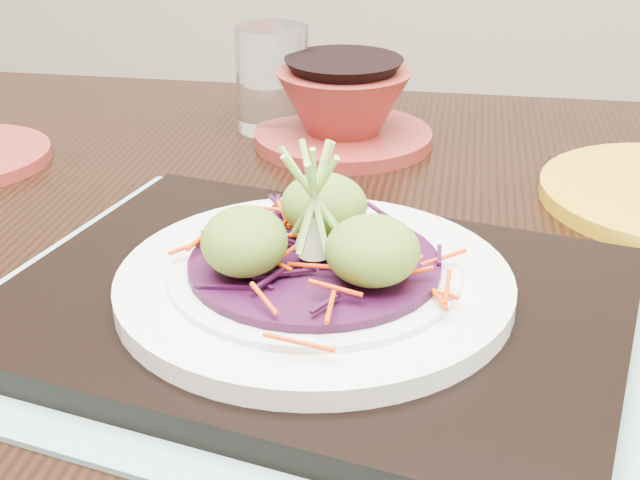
# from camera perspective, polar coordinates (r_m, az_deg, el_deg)

# --- Properties ---
(dining_table) EXTENTS (1.31, 0.88, 0.82)m
(dining_table) POSITION_cam_1_polar(r_m,az_deg,el_deg) (0.63, 3.12, -11.53)
(dining_table) COLOR black
(dining_table) RESTS_ON ground
(placemat) EXTENTS (0.46, 0.40, 0.00)m
(placemat) POSITION_cam_1_polar(r_m,az_deg,el_deg) (0.53, -0.35, -5.08)
(placemat) COLOR #87AEA3
(placemat) RESTS_ON dining_table
(serving_tray) EXTENTS (0.40, 0.34, 0.02)m
(serving_tray) POSITION_cam_1_polar(r_m,az_deg,el_deg) (0.52, -0.35, -4.17)
(serving_tray) COLOR black
(serving_tray) RESTS_ON placemat
(white_plate) EXTENTS (0.23, 0.23, 0.02)m
(white_plate) POSITION_cam_1_polar(r_m,az_deg,el_deg) (0.51, -0.36, -2.67)
(white_plate) COLOR silver
(white_plate) RESTS_ON serving_tray
(cabbage_bed) EXTENTS (0.14, 0.14, 0.01)m
(cabbage_bed) POSITION_cam_1_polar(r_m,az_deg,el_deg) (0.51, -0.36, -1.52)
(cabbage_bed) COLOR #300928
(cabbage_bed) RESTS_ON white_plate
(carrot_julienne) EXTENTS (0.18, 0.18, 0.01)m
(carrot_julienne) POSITION_cam_1_polar(r_m,az_deg,el_deg) (0.51, -0.36, -0.81)
(carrot_julienne) COLOR red
(carrot_julienne) RESTS_ON cabbage_bed
(guacamole_scoops) EXTENTS (0.13, 0.11, 0.04)m
(guacamole_scoops) POSITION_cam_1_polar(r_m,az_deg,el_deg) (0.50, -0.38, 0.53)
(guacamole_scoops) COLOR #4F7322
(guacamole_scoops) RESTS_ON cabbage_bed
(scallion_garnish) EXTENTS (0.05, 0.05, 0.08)m
(scallion_garnish) POSITION_cam_1_polar(r_m,az_deg,el_deg) (0.49, -0.37, 2.39)
(scallion_garnish) COLOR #8FC74F
(scallion_garnish) RESTS_ON cabbage_bed
(water_glass) EXTENTS (0.09, 0.09, 0.10)m
(water_glass) POSITION_cam_1_polar(r_m,az_deg,el_deg) (0.84, -3.05, 10.27)
(water_glass) COLOR white
(water_glass) RESTS_ON dining_table
(terracotta_bowl_set) EXTENTS (0.21, 0.21, 0.07)m
(terracotta_bowl_set) POSITION_cam_1_polar(r_m,az_deg,el_deg) (0.80, 1.50, 8.24)
(terracotta_bowl_set) COLOR maroon
(terracotta_bowl_set) RESTS_ON dining_table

